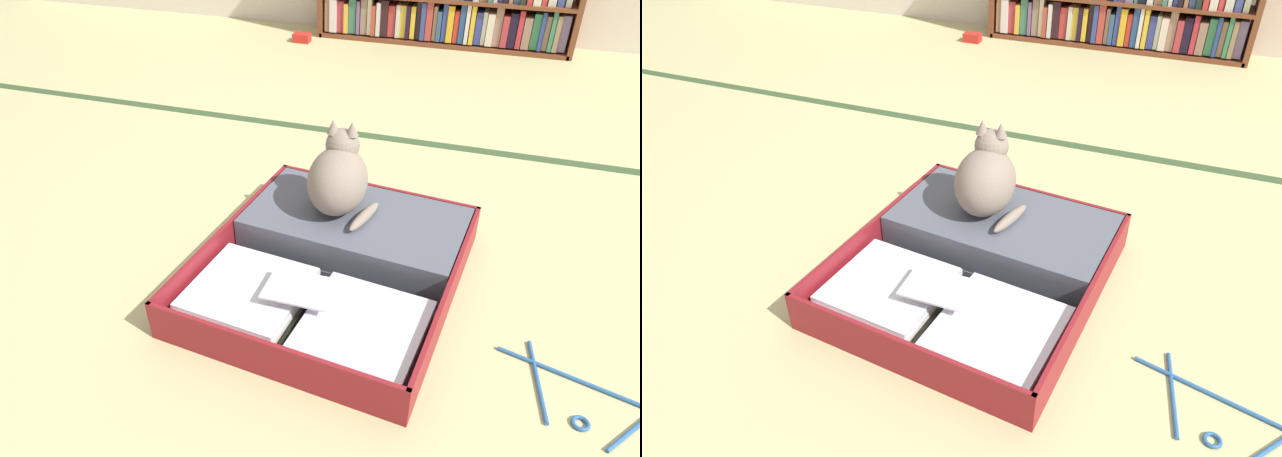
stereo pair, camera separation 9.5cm
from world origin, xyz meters
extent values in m
plane|color=#C4C186|center=(0.00, 0.00, 0.00)|extent=(10.00, 10.00, 0.00)
cube|color=#37522F|center=(0.00, 0.92, 0.00)|extent=(4.80, 0.05, 0.00)
cube|color=brown|center=(-0.14, 2.27, 0.01)|extent=(1.45, 0.22, 0.02)
cube|color=#97704F|center=(-0.82, 2.27, 0.13)|extent=(0.03, 0.19, 0.19)
cube|color=silver|center=(-0.78, 2.26, 0.14)|extent=(0.04, 0.19, 0.21)
cube|color=#B1343C|center=(-0.73, 2.27, 0.12)|extent=(0.04, 0.19, 0.18)
cube|color=gold|center=(-0.70, 2.26, 0.12)|extent=(0.03, 0.19, 0.17)
cube|color=#3D745C|center=(-0.66, 2.27, 0.14)|extent=(0.04, 0.19, 0.20)
cube|color=slate|center=(-0.62, 2.27, 0.13)|extent=(0.02, 0.19, 0.19)
cube|color=gray|center=(-0.59, 2.27, 0.14)|extent=(0.04, 0.19, 0.22)
cube|color=beige|center=(-0.56, 2.27, 0.14)|extent=(0.02, 0.19, 0.21)
cube|color=#B14434|center=(-0.53, 2.26, 0.12)|extent=(0.02, 0.19, 0.17)
cube|color=silver|center=(-0.50, 2.26, 0.13)|extent=(0.02, 0.19, 0.19)
cube|color=black|center=(-0.47, 2.27, 0.14)|extent=(0.04, 0.19, 0.21)
cube|color=#BB3434|center=(-0.42, 2.27, 0.12)|extent=(0.04, 0.19, 0.18)
cube|color=silver|center=(-0.38, 2.27, 0.13)|extent=(0.02, 0.19, 0.19)
cube|color=gold|center=(-0.36, 2.27, 0.13)|extent=(0.03, 0.19, 0.18)
cube|color=black|center=(-0.33, 2.27, 0.13)|extent=(0.02, 0.19, 0.19)
cube|color=yellow|center=(-0.30, 2.27, 0.13)|extent=(0.03, 0.19, 0.18)
cube|color=black|center=(-0.26, 2.27, 0.14)|extent=(0.03, 0.19, 0.21)
cube|color=#334284|center=(-0.24, 2.26, 0.14)|extent=(0.03, 0.19, 0.21)
cube|color=#B73D37|center=(-0.20, 2.26, 0.14)|extent=(0.04, 0.19, 0.22)
cube|color=#92765D|center=(-0.17, 2.27, 0.13)|extent=(0.02, 0.19, 0.19)
cube|color=#34537F|center=(-0.14, 2.26, 0.12)|extent=(0.02, 0.19, 0.17)
cube|color=#33428D|center=(-0.11, 2.27, 0.14)|extent=(0.03, 0.19, 0.22)
cube|color=gold|center=(-0.08, 2.26, 0.14)|extent=(0.03, 0.19, 0.20)
cube|color=red|center=(-0.05, 2.27, 0.12)|extent=(0.03, 0.19, 0.18)
cube|color=navy|center=(-0.01, 2.27, 0.14)|extent=(0.03, 0.19, 0.21)
cube|color=silver|center=(0.01, 2.26, 0.14)|extent=(0.02, 0.19, 0.22)
cube|color=yellow|center=(0.04, 2.26, 0.14)|extent=(0.02, 0.19, 0.21)
cube|color=#313B8F|center=(0.08, 2.27, 0.12)|extent=(0.03, 0.19, 0.18)
cube|color=silver|center=(0.11, 2.28, 0.12)|extent=(0.02, 0.19, 0.18)
cube|color=beige|center=(0.14, 2.26, 0.12)|extent=(0.04, 0.19, 0.18)
cube|color=#9C7162|center=(0.18, 2.27, 0.14)|extent=(0.04, 0.19, 0.21)
cube|color=#B4343D|center=(0.22, 2.26, 0.12)|extent=(0.03, 0.19, 0.17)
cube|color=black|center=(0.26, 2.27, 0.13)|extent=(0.04, 0.19, 0.19)
cube|color=#BB2C3A|center=(0.30, 2.27, 0.14)|extent=(0.03, 0.19, 0.20)
cube|color=#94715E|center=(0.34, 2.27, 0.12)|extent=(0.04, 0.19, 0.17)
cube|color=#3B875D|center=(0.39, 2.28, 0.13)|extent=(0.04, 0.19, 0.19)
cube|color=navy|center=(0.42, 2.26, 0.14)|extent=(0.02, 0.19, 0.21)
cube|color=#96714E|center=(0.45, 2.28, 0.13)|extent=(0.03, 0.19, 0.18)
cube|color=#367D59|center=(0.47, 2.26, 0.14)|extent=(0.02, 0.19, 0.22)
cube|color=#917754|center=(0.50, 2.26, 0.13)|extent=(0.03, 0.19, 0.19)
cube|color=slate|center=(0.54, 2.28, 0.13)|extent=(0.04, 0.19, 0.20)
cube|color=maroon|center=(-0.15, -0.23, 0.01)|extent=(0.71, 0.45, 0.01)
cube|color=maroon|center=(-0.17, -0.41, 0.06)|extent=(0.67, 0.08, 0.12)
cube|color=maroon|center=(-0.48, -0.19, 0.06)|extent=(0.05, 0.38, 0.12)
cube|color=maroon|center=(0.17, -0.26, 0.06)|extent=(0.05, 0.38, 0.12)
cube|color=#474B53|center=(-0.15, -0.23, 0.02)|extent=(0.68, 0.43, 0.01)
cube|color=maroon|center=(-0.11, 0.15, 0.01)|extent=(0.71, 0.45, 0.01)
cube|color=maroon|center=(-0.09, 0.34, 0.06)|extent=(0.67, 0.08, 0.12)
cube|color=maroon|center=(-0.44, 0.19, 0.06)|extent=(0.05, 0.38, 0.12)
cube|color=maroon|center=(0.22, 0.12, 0.06)|extent=(0.05, 0.38, 0.12)
cube|color=#474B53|center=(-0.11, 0.15, 0.02)|extent=(0.68, 0.43, 0.01)
cylinder|color=black|center=(-0.13, -0.04, 0.02)|extent=(0.65, 0.09, 0.02)
cube|color=#282C20|center=(-0.31, -0.21, 0.03)|extent=(0.32, 0.35, 0.02)
cube|color=silver|center=(-0.32, -0.20, 0.05)|extent=(0.31, 0.34, 0.02)
cube|color=silver|center=(-0.32, -0.20, 0.07)|extent=(0.32, 0.32, 0.02)
cube|color=slate|center=(0.00, -0.25, 0.03)|extent=(0.33, 0.35, 0.01)
cube|color=#A9A389|center=(0.00, -0.25, 0.04)|extent=(0.32, 0.33, 0.02)
cube|color=silver|center=(0.01, -0.25, 0.07)|extent=(0.33, 0.34, 0.02)
cube|color=white|center=(-0.17, -0.20, 0.11)|extent=(0.17, 0.13, 0.01)
cube|color=#535967|center=(-0.11, 0.15, 0.06)|extent=(0.67, 0.42, 0.10)
torus|color=white|center=(-0.21, 0.13, 0.11)|extent=(0.12, 0.12, 0.01)
cylinder|color=black|center=(-0.28, 0.35, 0.06)|extent=(0.02, 0.02, 0.10)
cylinder|color=black|center=(0.09, 0.31, 0.06)|extent=(0.02, 0.02, 0.10)
cube|color=yellow|center=(-0.35, -0.38, 0.04)|extent=(0.03, 0.01, 0.03)
cube|color=green|center=(-0.32, -0.39, 0.04)|extent=(0.03, 0.01, 0.02)
ellipsoid|color=gray|center=(-0.18, 0.16, 0.22)|extent=(0.18, 0.23, 0.20)
ellipsoid|color=gray|center=(-0.18, 0.22, 0.17)|extent=(0.12, 0.08, 0.11)
sphere|color=gray|center=(-0.18, 0.21, 0.31)|extent=(0.10, 0.10, 0.10)
cone|color=gray|center=(-0.15, 0.21, 0.37)|extent=(0.04, 0.04, 0.04)
cone|color=gray|center=(-0.20, 0.21, 0.37)|extent=(0.04, 0.04, 0.04)
sphere|color=yellow|center=(-0.16, 0.25, 0.32)|extent=(0.02, 0.02, 0.02)
sphere|color=yellow|center=(-0.20, 0.25, 0.32)|extent=(0.02, 0.02, 0.02)
ellipsoid|color=gray|center=(-0.08, 0.13, 0.13)|extent=(0.07, 0.17, 0.03)
cylinder|color=#2B5F9E|center=(0.55, -0.21, 0.01)|extent=(0.43, 0.12, 0.01)
cylinder|color=#2B5F9E|center=(0.43, -0.23, 0.01)|extent=(0.05, 0.24, 0.01)
torus|color=#2B5F9E|center=(0.52, -0.33, 0.01)|extent=(0.05, 0.05, 0.01)
cube|color=red|center=(-0.93, 2.04, 0.03)|extent=(0.10, 0.07, 0.05)
camera|label=1|loc=(0.21, -1.24, 1.07)|focal=32.30mm
camera|label=2|loc=(0.30, -1.21, 1.07)|focal=32.30mm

